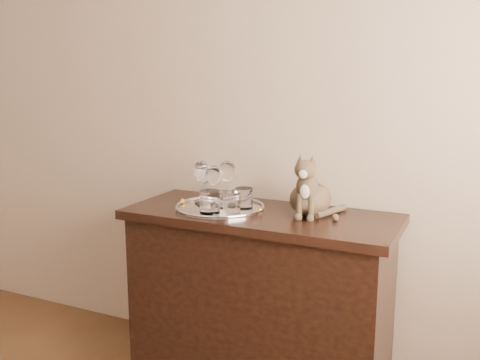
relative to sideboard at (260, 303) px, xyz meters
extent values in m
cube|color=#C6AD94|center=(-0.60, 0.31, 0.93)|extent=(4.00, 0.10, 2.70)
cylinder|color=silver|center=(-0.19, -0.03, 0.43)|extent=(0.40, 0.40, 0.01)
cylinder|color=white|center=(-0.10, -0.11, 0.48)|extent=(0.09, 0.09, 0.10)
cylinder|color=white|center=(-0.18, -0.13, 0.48)|extent=(0.09, 0.09, 0.10)
cylinder|color=white|center=(-0.08, 0.00, 0.48)|extent=(0.08, 0.08, 0.09)
camera|label=1|loc=(0.89, -2.10, 1.02)|focal=40.00mm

